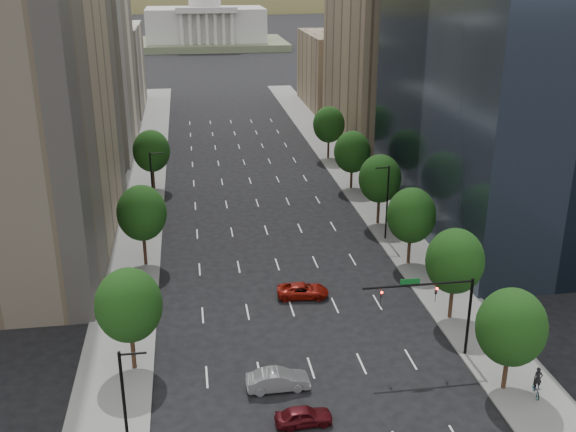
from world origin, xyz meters
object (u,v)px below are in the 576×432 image
capitol (206,24)px  car_maroon (304,416)px  traffic_signal (441,301)px  car_red_far (303,290)px  cyclist (537,386)px  car_silver (278,380)px

capitol → car_maroon: size_ratio=14.79×
traffic_signal → capitol: capitol is taller
capitol → car_maroon: capitol is taller
car_red_far → traffic_signal: bearing=-137.6°
car_red_far → cyclist: (14.51, -18.45, 0.24)m
car_maroon → car_silver: car_silver is taller
capitol → car_red_far: size_ratio=11.98×
car_maroon → car_red_far: (3.23, 18.98, 0.01)m
traffic_signal → car_red_far: 15.84m
car_silver → cyclist: bearing=-102.3°
car_red_far → capitol: bearing=6.0°
traffic_signal → car_red_far: traffic_signal is taller
capitol → cyclist: (15.96, -225.99, -7.64)m
cyclist → car_maroon: bearing=-164.5°
car_silver → car_red_far: (4.44, 14.55, -0.10)m
capitol → car_maroon: (-1.79, -226.51, -7.89)m
car_maroon → cyclist: 17.75m
capitol → car_silver: size_ratio=12.42×
cyclist → capitol: bearing=107.8°
traffic_signal → cyclist: 9.32m
car_silver → cyclist: size_ratio=2.06×
car_silver → traffic_signal: bearing=-80.7°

